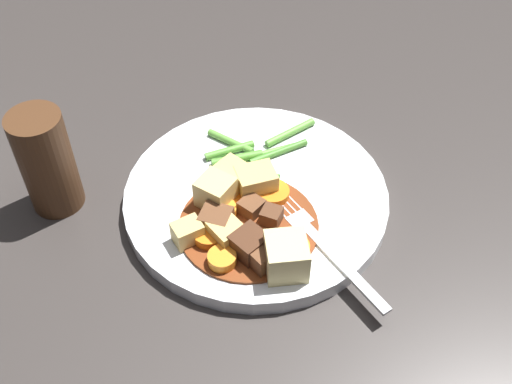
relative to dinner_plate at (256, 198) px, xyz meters
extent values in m
plane|color=#383330|center=(0.00, 0.00, -0.01)|extent=(3.00, 3.00, 0.00)
cylinder|color=white|center=(0.00, 0.00, 0.00)|extent=(0.26, 0.26, 0.02)
cylinder|color=brown|center=(0.04, 0.01, 0.01)|extent=(0.13, 0.13, 0.00)
cylinder|color=orange|center=(0.04, -0.02, 0.01)|extent=(0.03, 0.03, 0.01)
cylinder|color=orange|center=(0.07, -0.02, 0.01)|extent=(0.03, 0.03, 0.01)
cylinder|color=orange|center=(0.00, 0.02, 0.01)|extent=(0.04, 0.04, 0.01)
cylinder|color=orange|center=(0.02, 0.00, 0.01)|extent=(0.05, 0.05, 0.01)
cylinder|color=orange|center=(0.09, 0.01, 0.02)|extent=(0.04, 0.04, 0.01)
cylinder|color=orange|center=(0.06, 0.06, 0.01)|extent=(0.04, 0.04, 0.01)
cube|color=#DBBC6B|center=(0.08, -0.03, 0.02)|extent=(0.03, 0.03, 0.02)
cube|color=#DBBC6B|center=(0.01, -0.02, 0.02)|extent=(0.04, 0.04, 0.03)
cube|color=#EAD68C|center=(0.08, 0.06, 0.03)|extent=(0.05, 0.05, 0.03)
cube|color=#DBBC6B|center=(0.00, 0.00, 0.02)|extent=(0.05, 0.05, 0.03)
cube|color=#E5CC7A|center=(0.03, -0.03, 0.02)|extent=(0.04, 0.04, 0.03)
cube|color=#DBBC6B|center=(0.07, 0.00, 0.02)|extent=(0.04, 0.04, 0.02)
cube|color=brown|center=(0.06, -0.02, 0.02)|extent=(0.03, 0.03, 0.02)
cube|color=brown|center=(0.08, 0.04, 0.02)|extent=(0.03, 0.03, 0.02)
cube|color=brown|center=(0.03, 0.01, 0.02)|extent=(0.03, 0.03, 0.02)
cube|color=#4C2B19|center=(0.07, 0.03, 0.02)|extent=(0.04, 0.04, 0.02)
cube|color=#56331E|center=(0.03, 0.03, 0.02)|extent=(0.02, 0.02, 0.02)
cylinder|color=#4C8E33|center=(-0.03, -0.01, 0.01)|extent=(0.01, 0.05, 0.01)
cylinder|color=#66AD42|center=(-0.09, 0.00, 0.01)|extent=(0.06, 0.04, 0.01)
cylinder|color=#4C8E33|center=(-0.06, 0.00, 0.01)|extent=(0.06, 0.05, 0.01)
cylinder|color=#599E38|center=(-0.03, -0.04, 0.01)|extent=(0.04, 0.05, 0.01)
cylinder|color=#599E38|center=(-0.04, -0.05, 0.01)|extent=(0.04, 0.04, 0.01)
cylinder|color=#66AD42|center=(-0.05, -0.05, 0.01)|extent=(0.02, 0.06, 0.01)
cylinder|color=#66AD42|center=(-0.06, 0.00, 0.01)|extent=(0.04, 0.04, 0.01)
cube|color=silver|center=(0.05, 0.11, 0.01)|extent=(0.07, 0.10, 0.00)
cube|color=silver|center=(0.02, 0.05, 0.01)|extent=(0.03, 0.03, 0.00)
cylinder|color=silver|center=(-0.01, 0.03, 0.01)|extent=(0.03, 0.04, 0.00)
cylinder|color=silver|center=(0.00, 0.03, 0.01)|extent=(0.03, 0.04, 0.00)
cylinder|color=silver|center=(0.01, 0.03, 0.01)|extent=(0.03, 0.04, 0.00)
cylinder|color=silver|center=(0.01, 0.02, 0.01)|extent=(0.03, 0.04, 0.00)
cylinder|color=#4C2D19|center=(0.08, -0.19, 0.05)|extent=(0.05, 0.05, 0.11)
camera|label=1|loc=(0.40, 0.17, 0.47)|focal=44.40mm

